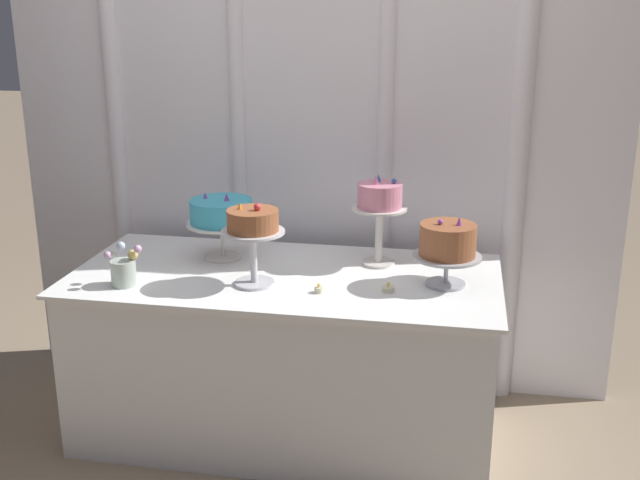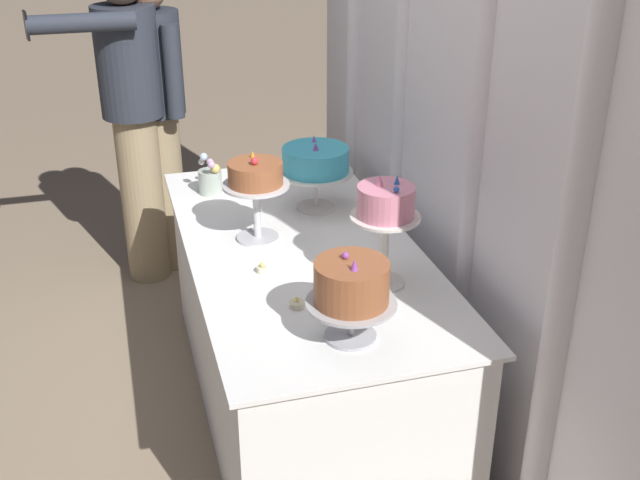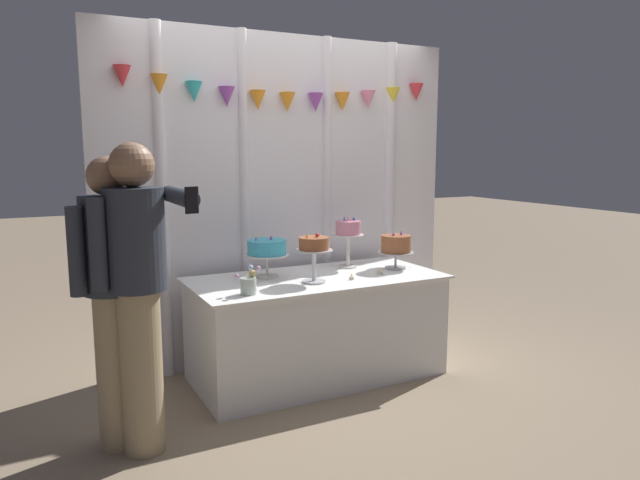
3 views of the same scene
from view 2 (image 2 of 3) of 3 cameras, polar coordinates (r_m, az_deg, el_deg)
name	(u,v)px [view 2 (image 2 of 3)]	position (r m, az deg, el deg)	size (l,w,h in m)	color
ground_plane	(279,406)	(3.28, -3.03, -12.02)	(24.00, 24.00, 0.00)	gray
draped_curtain	(442,92)	(2.88, 8.92, 10.66)	(2.85, 0.14, 2.46)	white
cake_table	(301,327)	(3.09, -1.37, -6.39)	(1.76, 0.84, 0.73)	white
cake_display_leftmost	(316,163)	(3.15, -0.32, 5.68)	(0.31, 0.31, 0.30)	silver
cake_display_midleft	(256,181)	(2.87, -4.73, 4.35)	(0.25, 0.25, 0.34)	silver
cake_display_midright	(386,210)	(2.54, 4.82, 2.23)	(0.23, 0.23, 0.39)	silver
cake_display_rightmost	(351,287)	(2.27, 2.32, -3.46)	(0.27, 0.27, 0.29)	#B2B2B7
flower_vase	(210,179)	(3.38, -8.05, 4.44)	(0.17, 0.10, 0.19)	#B2C1B2
tealight_far_left	(262,269)	(2.72, -4.29, -2.15)	(0.04, 0.04, 0.04)	beige
tealight_near_left	(297,304)	(2.51, -1.71, -4.72)	(0.05, 0.05, 0.04)	beige
guest_man_dark_suit	(156,111)	(4.12, -11.89, 9.23)	(0.43, 0.40, 1.58)	#9E8966
guest_girl_blue_dress	(132,109)	(3.99, -13.63, 9.33)	(0.46, 0.61, 1.65)	#9E8966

